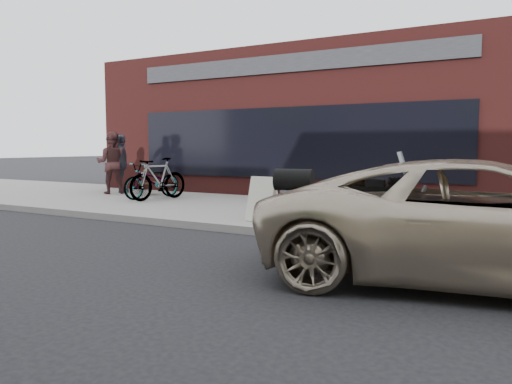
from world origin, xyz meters
name	(u,v)px	position (x,y,z in m)	size (l,w,h in m)	color
ground	(85,294)	(0.00, 0.00, 0.00)	(120.00, 120.00, 0.00)	black
near_sidewalk	(325,213)	(0.00, 7.00, 0.07)	(44.00, 6.00, 0.15)	gray
storefront	(345,129)	(-2.00, 13.98, 2.25)	(14.00, 10.07, 4.50)	#4C1B18
motorcycle	(338,214)	(1.85, 2.85, 0.67)	(2.43, 1.05, 1.54)	black
minivan	(487,222)	(3.76, 2.60, 0.73)	(2.41, 5.23, 1.45)	#B8A78F
bicycle_front	(152,181)	(-5.15, 6.98, 0.65)	(0.66, 1.90, 1.00)	gray
bicycle_rear	(158,179)	(-4.73, 6.75, 0.72)	(0.54, 1.90, 1.14)	gray
sandwich_sign	(263,199)	(-0.41, 4.80, 0.58)	(0.57, 0.53, 0.86)	silver
cafe_table	(149,183)	(-5.86, 7.64, 0.50)	(0.67, 0.67, 0.38)	black
cafe_patron_left	(112,163)	(-7.15, 7.41, 1.10)	(0.92, 0.72, 1.89)	#492726
cafe_patron_right	(121,163)	(-7.16, 7.83, 1.06)	(1.07, 0.45, 1.83)	#353643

